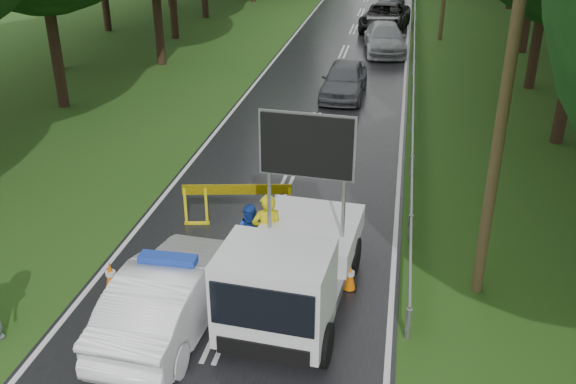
% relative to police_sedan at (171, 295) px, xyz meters
% --- Properties ---
extents(ground, '(160.00, 160.00, 0.00)m').
position_rel_police_sedan_xyz_m(ground, '(1.02, 0.45, -0.76)').
color(ground, '#234914').
rests_on(ground, ground).
extents(road, '(7.00, 140.00, 0.02)m').
position_rel_police_sedan_xyz_m(road, '(1.02, 30.45, -0.75)').
color(road, black).
rests_on(road, ground).
extents(guardrail, '(0.12, 60.06, 0.70)m').
position_rel_police_sedan_xyz_m(guardrail, '(4.72, 30.12, -0.22)').
color(guardrail, gray).
rests_on(guardrail, ground).
extents(utility_pole_near, '(1.40, 0.24, 10.00)m').
position_rel_police_sedan_xyz_m(utility_pole_near, '(6.22, 2.45, 4.30)').
color(utility_pole_near, '#4C3D23').
rests_on(utility_pole_near, ground).
extents(police_sedan, '(1.89, 4.70, 1.67)m').
position_rel_police_sedan_xyz_m(police_sedan, '(0.00, 0.00, 0.00)').
color(police_sedan, white).
rests_on(police_sedan, ground).
extents(work_truck, '(2.57, 5.13, 3.97)m').
position_rel_police_sedan_xyz_m(work_truck, '(2.28, 0.88, 0.31)').
color(work_truck, gray).
rests_on(work_truck, ground).
extents(barrier, '(2.80, 0.61, 1.18)m').
position_rel_police_sedan_xyz_m(barrier, '(0.22, 4.45, 0.12)').
color(barrier, yellow).
rests_on(barrier, ground).
extents(officer, '(0.83, 0.70, 1.95)m').
position_rel_police_sedan_xyz_m(officer, '(1.46, 2.45, 0.21)').
color(officer, '#D5C80B').
rests_on(officer, ground).
extents(civilian, '(0.77, 0.61, 1.56)m').
position_rel_police_sedan_xyz_m(civilian, '(1.04, 2.60, 0.02)').
color(civilian, '#183AA1').
rests_on(civilian, ground).
extents(queue_car_first, '(1.84, 4.37, 1.48)m').
position_rel_police_sedan_xyz_m(queue_car_first, '(1.82, 16.37, -0.03)').
color(queue_car_first, '#3F4146').
rests_on(queue_car_first, ground).
extents(queue_car_second, '(2.65, 5.31, 1.48)m').
position_rel_police_sedan_xyz_m(queue_car_second, '(3.15, 24.79, -0.02)').
color(queue_car_second, '#9DA0A4').
rests_on(queue_car_second, ground).
extents(queue_car_third, '(3.20, 5.91, 1.57)m').
position_rel_police_sedan_xyz_m(queue_car_third, '(2.90, 30.79, 0.02)').
color(queue_car_third, black).
rests_on(queue_car_third, ground).
extents(cone_center, '(0.34, 0.34, 0.71)m').
position_rel_police_sedan_xyz_m(cone_center, '(0.92, 2.45, -0.42)').
color(cone_center, black).
rests_on(cone_center, ground).
extents(cone_far, '(0.33, 0.33, 0.71)m').
position_rel_police_sedan_xyz_m(cone_far, '(0.85, 2.95, -0.42)').
color(cone_far, black).
rests_on(cone_far, ground).
extents(cone_left_mid, '(0.36, 0.36, 0.76)m').
position_rel_police_sedan_xyz_m(cone_left_mid, '(-1.77, 0.95, -0.39)').
color(cone_left_mid, black).
rests_on(cone_left_mid, ground).
extents(cone_right, '(0.34, 0.34, 0.71)m').
position_rel_police_sedan_xyz_m(cone_right, '(3.42, 1.95, -0.42)').
color(cone_right, black).
rests_on(cone_right, ground).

